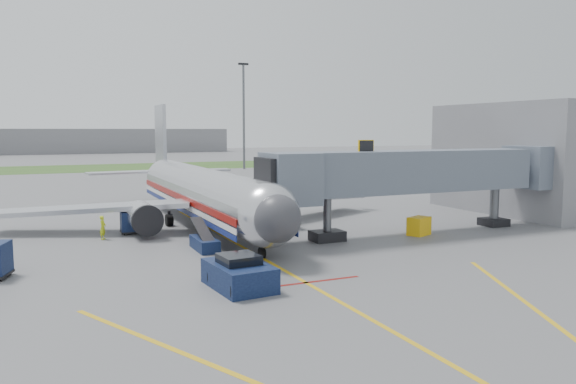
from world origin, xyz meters
name	(u,v)px	position (x,y,z in m)	size (l,w,h in m)	color
ground	(275,265)	(0.00, 0.00, 0.00)	(400.00, 400.00, 0.00)	#565659
grass_strip	(102,168)	(0.00, 90.00, 0.01)	(300.00, 25.00, 0.01)	#2D4C1E
apron_markings	(340,302)	(0.00, -7.40, 0.00)	(21.52, 50.00, 0.01)	gold
airliner	(202,192)	(0.00, 15.25, 2.65)	(32.10, 35.67, 10.25)	silver
jet_bridge	(411,173)	(12.86, 5.00, 4.47)	(25.30, 4.00, 6.90)	slate
terminal	(529,158)	(30.00, 10.00, 5.00)	(10.00, 16.00, 10.00)	slate
light_mast_right	(244,113)	(25.00, 75.00, 10.78)	(2.00, 0.44, 20.40)	#595B60
distant_terminal	(43,141)	(-10.00, 170.00, 4.00)	(120.00, 14.00, 8.00)	slate
pushback_tug	(239,274)	(-3.35, -3.50, 0.69)	(2.76, 4.15, 1.65)	black
baggage_cart_c	(131,222)	(-5.85, 13.36, 0.84)	(1.58, 1.58, 1.65)	black
belt_loader	(204,243)	(-2.50, 5.62, 0.45)	(1.22, 3.73, 1.82)	black
ground_power_cart	(419,226)	(13.08, 4.16, 0.65)	(1.95, 1.65, 1.32)	#E7AD0D
ramp_worker	(103,228)	(-8.01, 11.83, 0.83)	(0.61, 0.40, 1.66)	#BBD018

